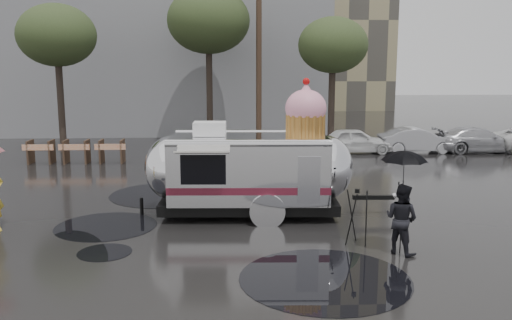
{
  "coord_description": "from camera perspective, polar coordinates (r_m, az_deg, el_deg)",
  "views": [
    {
      "loc": [
        0.97,
        -13.27,
        4.21
      ],
      "look_at": [
        1.73,
        1.56,
        1.57
      ],
      "focal_mm": 38.0,
      "sensor_mm": 36.0,
      "label": 1
    }
  ],
  "objects": [
    {
      "name": "ground",
      "position": [
        13.96,
        -6.83,
        -7.54
      ],
      "size": [
        120.0,
        120.0,
        0.0
      ],
      "primitive_type": "plane",
      "color": "black",
      "rests_on": "ground"
    },
    {
      "name": "airstream_trailer",
      "position": [
        15.11,
        -0.41,
        -0.73
      ],
      "size": [
        7.27,
        2.84,
        3.92
      ],
      "rotation": [
        0.0,
        0.0,
        -0.04
      ],
      "color": "silver",
      "rests_on": "ground"
    },
    {
      "name": "tree_left",
      "position": [
        27.48,
        -20.24,
        12.15
      ],
      "size": [
        3.64,
        3.64,
        6.95
      ],
      "color": "#382D26",
      "rests_on": "ground"
    },
    {
      "name": "person_right",
      "position": [
        12.57,
        15.06,
        -6.01
      ],
      "size": [
        0.83,
        0.85,
        1.6
      ],
      "primitive_type": "imported",
      "rotation": [
        0.0,
        0.0,
        2.3
      ],
      "color": "black",
      "rests_on": "ground"
    },
    {
      "name": "utility_pole",
      "position": [
        27.31,
        0.3,
        10.96
      ],
      "size": [
        1.6,
        0.28,
        9.0
      ],
      "color": "#473323",
      "rests_on": "ground"
    },
    {
      "name": "tripod",
      "position": [
        12.98,
        10.54,
        -5.46
      ],
      "size": [
        0.54,
        0.54,
        1.35
      ],
      "rotation": [
        0.0,
        0.0,
        -0.25
      ],
      "color": "black",
      "rests_on": "ground"
    },
    {
      "name": "parked_cars",
      "position": [
        27.7,
        20.1,
        2.24
      ],
      "size": [
        13.2,
        1.9,
        1.5
      ],
      "color": "silver",
      "rests_on": "ground"
    },
    {
      "name": "umbrella_black",
      "position": [
        12.31,
        15.3,
        -0.78
      ],
      "size": [
        1.22,
        1.22,
        2.38
      ],
      "color": "black",
      "rests_on": "ground"
    },
    {
      "name": "barricade_row",
      "position": [
        24.41,
        -18.37,
        0.89
      ],
      "size": [
        4.3,
        0.8,
        1.0
      ],
      "color": "#473323",
      "rests_on": "ground"
    },
    {
      "name": "grey_building",
      "position": [
        37.67,
        -10.79,
        13.41
      ],
      "size": [
        22.0,
        12.0,
        13.0
      ],
      "primitive_type": "cube",
      "color": "slate",
      "rests_on": "ground"
    },
    {
      "name": "puddles",
      "position": [
        14.4,
        -6.63,
        -6.95
      ],
      "size": [
        8.16,
        10.72,
        0.01
      ],
      "color": "black",
      "rests_on": "ground"
    },
    {
      "name": "tree_mid",
      "position": [
        28.37,
        -5.02,
        14.36
      ],
      "size": [
        4.2,
        4.2,
        8.03
      ],
      "color": "#382D26",
      "rests_on": "ground"
    },
    {
      "name": "tree_right",
      "position": [
        26.76,
        8.09,
        11.81
      ],
      "size": [
        3.36,
        3.36,
        6.42
      ],
      "color": "#382D26",
      "rests_on": "ground"
    }
  ]
}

